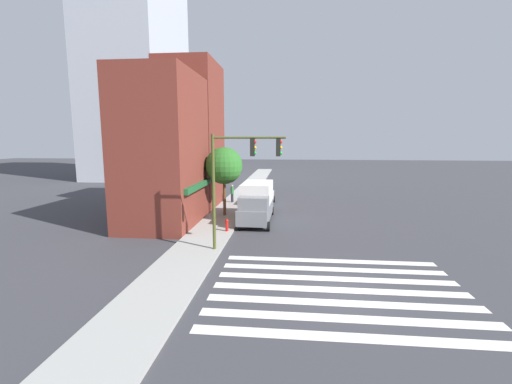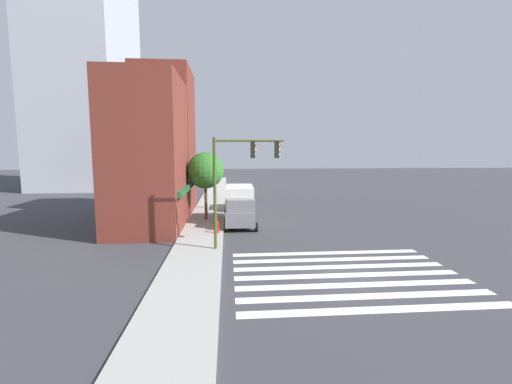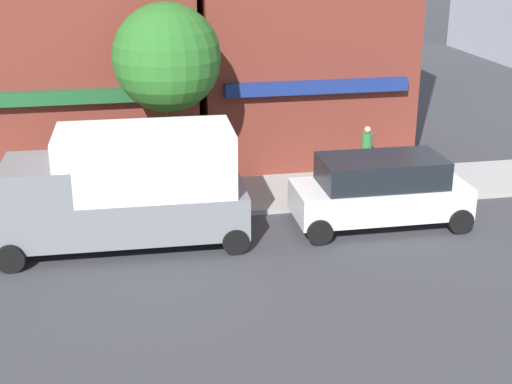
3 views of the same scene
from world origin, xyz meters
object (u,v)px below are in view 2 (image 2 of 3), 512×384
(box_truck_grey, at_px, (240,205))
(street_tree, at_px, (205,171))
(pedestrian_green_top, at_px, (206,199))
(traffic_signal, at_px, (239,170))
(suv_white, at_px, (237,200))
(fire_hydrant, at_px, (218,226))

(box_truck_grey, height_order, street_tree, street_tree)
(pedestrian_green_top, distance_m, street_tree, 6.91)
(traffic_signal, xyz_separation_m, suv_white, (14.26, -0.28, -3.75))
(box_truck_grey, bearing_deg, traffic_signal, 179.28)
(traffic_signal, bearing_deg, box_truck_grey, -2.12)
(pedestrian_green_top, distance_m, fire_hydrant, 11.17)
(pedestrian_green_top, height_order, fire_hydrant, pedestrian_green_top)
(traffic_signal, relative_size, fire_hydrant, 7.94)
(fire_hydrant, bearing_deg, traffic_signal, -160.04)
(box_truck_grey, bearing_deg, suv_white, 1.40)
(pedestrian_green_top, xyz_separation_m, fire_hydrant, (-11.06, -1.49, -0.46))
(traffic_signal, height_order, street_tree, traffic_signal)
(box_truck_grey, distance_m, suv_white, 6.78)
(suv_white, distance_m, street_tree, 6.90)
(pedestrian_green_top, bearing_deg, street_tree, -163.60)
(traffic_signal, height_order, suv_white, traffic_signal)
(suv_white, height_order, pedestrian_green_top, suv_white)
(suv_white, bearing_deg, traffic_signal, 179.25)
(traffic_signal, xyz_separation_m, street_tree, (8.86, 2.52, -0.50))
(traffic_signal, distance_m, box_truck_grey, 8.16)
(box_truck_grey, xyz_separation_m, fire_hydrant, (-3.59, 1.70, -0.97))
(suv_white, relative_size, street_tree, 0.83)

